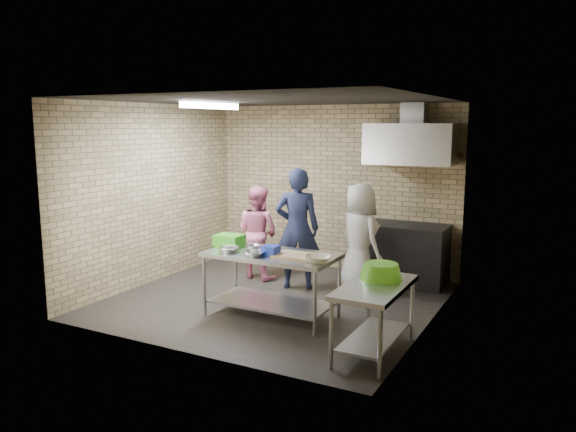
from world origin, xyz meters
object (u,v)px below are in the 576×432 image
object	(u,v)px
woman_white	(360,239)
blue_tub	(271,250)
side_counter	(374,319)
man_navy	(297,229)
stove	(406,254)
woman_pink	(258,232)
prep_table	(271,285)
green_basin	(381,271)
green_crate	(229,240)
bottle_red	(417,148)

from	to	relation	value
woman_white	blue_tub	bearing A→B (deg)	103.71
side_counter	woman_white	xyz separation A→B (m)	(-0.90, 1.96, 0.41)
man_navy	woman_white	bearing A→B (deg)	167.40
woman_white	stove	bearing A→B (deg)	-85.60
woman_pink	stove	bearing A→B (deg)	-151.51
blue_tub	woman_pink	distance (m)	1.96
prep_table	woman_pink	size ratio (longest dim) A/B	1.13
green_basin	woman_pink	bearing A→B (deg)	145.95
green_basin	woman_white	bearing A→B (deg)	117.20
side_counter	blue_tub	world-z (taller)	blue_tub
side_counter	woman_pink	bearing A→B (deg)	142.52
prep_table	side_counter	distance (m)	1.60
blue_tub	woman_white	distance (m)	1.66
prep_table	woman_white	size ratio (longest dim) A/B	1.03
prep_table	green_crate	distance (m)	0.86
stove	bottle_red	distance (m)	1.60
side_counter	green_crate	size ratio (longest dim) A/B	3.31
stove	man_navy	xyz separation A→B (m)	(-1.35, -0.98, 0.44)
blue_tub	prep_table	bearing A→B (deg)	116.57
green_crate	man_navy	size ratio (longest dim) A/B	0.20
green_basin	man_navy	xyz separation A→B (m)	(-1.78, 1.52, 0.05)
stove	woman_white	size ratio (longest dim) A/B	0.76
green_basin	man_navy	world-z (taller)	man_navy
prep_table	bottle_red	xyz separation A→B (m)	(1.12, 2.48, 1.62)
green_crate	woman_pink	bearing A→B (deg)	105.59
stove	woman_pink	xyz separation A→B (m)	(-2.15, -0.76, 0.27)
green_basin	woman_white	size ratio (longest dim) A/B	0.29
blue_tub	woman_pink	world-z (taller)	woman_pink
green_basin	man_navy	bearing A→B (deg)	139.43
stove	green_crate	bearing A→B (deg)	-129.75
man_navy	woman_pink	world-z (taller)	man_navy
green_basin	woman_white	world-z (taller)	woman_white
green_basin	man_navy	distance (m)	2.34
side_counter	stove	distance (m)	2.79
bottle_red	woman_pink	xyz separation A→B (m)	(-2.20, -1.00, -1.31)
prep_table	bottle_red	size ratio (longest dim) A/B	9.06
side_counter	man_navy	world-z (taller)	man_navy
green_crate	blue_tub	world-z (taller)	green_crate
prep_table	blue_tub	bearing A→B (deg)	-63.43
woman_white	green_basin	bearing A→B (deg)	151.05
bottle_red	man_navy	bearing A→B (deg)	-138.84
blue_tub	side_counter	bearing A→B (deg)	-15.44
blue_tub	bottle_red	world-z (taller)	bottle_red
side_counter	woman_white	bearing A→B (deg)	114.63
woman_pink	woman_white	bearing A→B (deg)	-172.11
woman_white	prep_table	bearing A→B (deg)	100.75
prep_table	green_crate	size ratio (longest dim) A/B	4.50
stove	blue_tub	world-z (taller)	blue_tub
green_crate	man_navy	bearing A→B (deg)	69.78
man_navy	woman_pink	size ratio (longest dim) A/B	1.23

